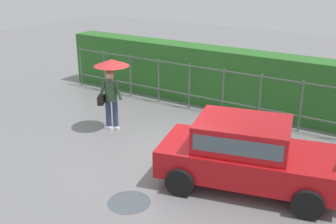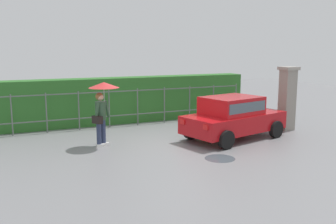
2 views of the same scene
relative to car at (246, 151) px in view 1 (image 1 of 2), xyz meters
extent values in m
plane|color=slate|center=(-2.03, 0.20, -0.80)|extent=(40.00, 40.00, 0.00)
cube|color=#B71116|center=(0.06, 0.01, -0.22)|extent=(3.98, 2.46, 0.60)
cube|color=#B71116|center=(-0.09, -0.02, 0.38)|extent=(2.18, 1.84, 0.60)
cube|color=#4C5B66|center=(-0.09, -0.02, 0.40)|extent=(2.04, 1.83, 0.33)
cylinder|color=black|center=(1.08, 1.12, -0.50)|extent=(0.63, 0.31, 0.60)
cylinder|color=black|center=(1.47, -0.51, -0.50)|extent=(0.63, 0.31, 0.60)
cylinder|color=black|center=(-1.35, 0.54, -0.50)|extent=(0.63, 0.31, 0.60)
cylinder|color=black|center=(-0.96, -1.09, -0.50)|extent=(0.63, 0.31, 0.60)
cube|color=red|center=(-1.88, 0.12, -0.07)|extent=(0.10, 0.21, 0.16)
cube|color=red|center=(-1.62, -0.95, -0.07)|extent=(0.10, 0.21, 0.16)
cylinder|color=#2D3856|center=(-4.33, 0.96, -0.37)|extent=(0.15, 0.15, 0.86)
cylinder|color=#2D3856|center=(-4.50, 0.86, -0.37)|extent=(0.15, 0.15, 0.86)
cube|color=white|center=(-4.30, 0.91, -0.76)|extent=(0.26, 0.10, 0.08)
cube|color=white|center=(-4.47, 0.81, -0.76)|extent=(0.26, 0.10, 0.08)
cylinder|color=#2D4C33|center=(-4.41, 0.91, 0.35)|extent=(0.34, 0.34, 0.58)
sphere|color=#DBAD89|center=(-4.41, 0.91, 0.78)|extent=(0.22, 0.22, 0.22)
sphere|color=olive|center=(-4.43, 0.94, 0.80)|extent=(0.25, 0.25, 0.25)
cylinder|color=#2D4C33|center=(-4.18, 0.95, 0.37)|extent=(0.24, 0.19, 0.56)
cylinder|color=#2D4C33|center=(-4.56, 0.73, 0.37)|extent=(0.24, 0.19, 0.56)
cylinder|color=#B2B2B7|center=(-4.30, 0.86, 0.69)|extent=(0.02, 0.02, 0.77)
cone|color=red|center=(-4.30, 0.86, 1.17)|extent=(0.97, 0.97, 0.18)
cube|color=black|center=(-4.58, 0.68, 0.11)|extent=(0.31, 0.37, 0.24)
cylinder|color=#59605B|center=(-8.17, 3.60, -0.05)|extent=(0.05, 0.05, 1.50)
cylinder|color=#59605B|center=(-6.98, 3.60, -0.05)|extent=(0.05, 0.05, 1.50)
cylinder|color=#59605B|center=(-5.78, 3.60, -0.05)|extent=(0.05, 0.05, 1.50)
cylinder|color=#59605B|center=(-4.59, 3.60, -0.05)|extent=(0.05, 0.05, 1.50)
cylinder|color=#59605B|center=(-3.40, 3.60, -0.05)|extent=(0.05, 0.05, 1.50)
cylinder|color=#59605B|center=(-2.21, 3.60, -0.05)|extent=(0.05, 0.05, 1.50)
cylinder|color=#59605B|center=(-1.02, 3.60, -0.05)|extent=(0.05, 0.05, 1.50)
cylinder|color=#59605B|center=(0.17, 3.60, -0.05)|extent=(0.05, 0.05, 1.50)
cube|color=#59605B|center=(-2.81, 3.60, 0.62)|extent=(10.72, 0.03, 0.04)
cube|color=#59605B|center=(-2.81, 3.60, -0.35)|extent=(10.72, 0.03, 0.04)
cube|color=#2D6B28|center=(-2.81, 4.41, 0.15)|extent=(11.72, 0.90, 1.90)
cylinder|color=#4C545B|center=(-1.68, -1.88, -0.80)|extent=(0.88, 0.88, 0.00)
camera|label=1|loc=(2.72, -7.36, 3.77)|focal=43.35mm
camera|label=2|loc=(-7.29, -10.79, 2.33)|focal=40.38mm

